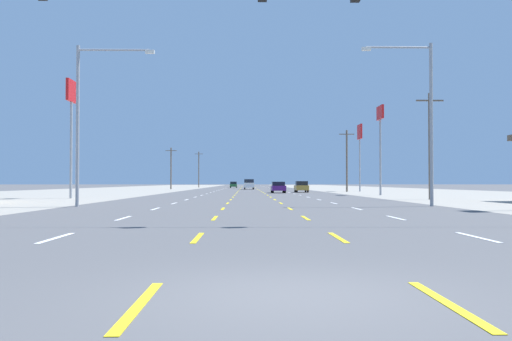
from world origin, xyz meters
name	(u,v)px	position (x,y,z in m)	size (l,w,h in m)	color
ground_plane	(250,193)	(0.00, 66.00, 0.00)	(572.00, 572.00, 0.00)	#4C4C4F
lot_apron_left	(61,193)	(-24.75, 66.00, 0.00)	(28.00, 440.00, 0.01)	gray
lot_apron_right	(437,193)	(24.75, 66.00, 0.00)	(28.00, 440.00, 0.01)	gray
lane_markings	(249,189)	(0.00, 104.50, 0.01)	(10.64, 227.60, 0.01)	white
signal_span_wire	(255,60)	(-0.26, 11.45, 5.44)	(26.95, 0.53, 9.50)	brown
sedan_inner_right_nearest	(278,187)	(3.66, 64.97, 0.76)	(1.80, 4.50, 1.46)	#4C196B
hatchback_far_right_near	(301,187)	(7.07, 68.98, 0.78)	(1.72, 3.90, 1.54)	#B28C33
suv_center_turn_mid	(249,184)	(0.05, 100.68, 1.03)	(1.98, 4.90, 1.98)	white
hatchback_inner_left_midfar	(234,185)	(-3.62, 129.77, 0.78)	(1.72, 3.90, 1.54)	#235B2D
pole_sign_left_row_1	(71,107)	(-15.63, 41.02, 7.88)	(0.24, 2.39, 10.21)	gray
pole_sign_right_row_1	(380,127)	(13.87, 52.05, 7.34)	(0.24, 2.40, 9.60)	gray
pole_sign_right_row_2	(360,139)	(16.66, 76.20, 7.95)	(0.24, 2.68, 10.13)	gray
streetlight_left_row_0	(86,112)	(-9.66, 24.80, 5.40)	(4.45, 0.26, 9.21)	gray
streetlight_right_row_0	(424,111)	(9.73, 24.80, 5.48)	(4.11, 0.26, 9.44)	gray
utility_pole_right_row_0	(430,144)	(14.24, 37.20, 4.47)	(2.20, 0.26, 8.56)	brown
utility_pole_right_row_1	(347,160)	(14.25, 73.84, 4.72)	(2.20, 0.26, 9.05)	brown
utility_pole_left_row_2	(171,167)	(-15.47, 103.32, 4.34)	(2.20, 0.26, 8.29)	brown
utility_pole_left_row_3	(199,169)	(-13.12, 140.44, 4.97)	(2.20, 0.26, 9.55)	brown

